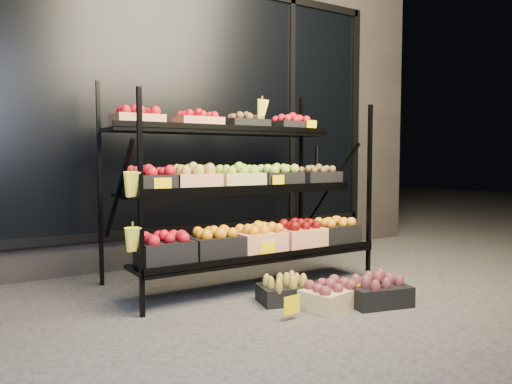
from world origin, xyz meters
TOP-DOWN VIEW (x-y plane):
  - ground at (0.00, 0.00)m, footprint 24.00×24.00m
  - building at (0.00, 2.59)m, footprint 6.00×2.08m
  - display_rack at (-0.01, 0.60)m, footprint 2.18×1.02m
  - tag_floor_a at (-0.23, -0.40)m, footprint 0.13×0.01m
  - tag_floor_b at (0.32, -0.40)m, footprint 0.13×0.01m
  - floor_crate_midleft at (-0.04, -0.05)m, footprint 0.42×0.35m
  - floor_crate_midright at (0.16, -0.32)m, footprint 0.44×0.36m
  - floor_crate_right at (0.48, -0.45)m, footprint 0.48×0.40m

SIDE VIEW (x-z plane):
  - ground at x=0.00m, z-range 0.00..0.00m
  - tag_floor_a at x=-0.23m, z-range 0.00..0.12m
  - tag_floor_b at x=0.32m, z-range 0.00..0.12m
  - floor_crate_midleft at x=-0.04m, z-range -0.01..0.18m
  - floor_crate_midright at x=0.16m, z-range -0.01..0.19m
  - floor_crate_right at x=0.48m, z-range -0.01..0.20m
  - display_rack at x=-0.01m, z-range -0.05..1.63m
  - building at x=0.00m, z-range 0.00..3.50m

